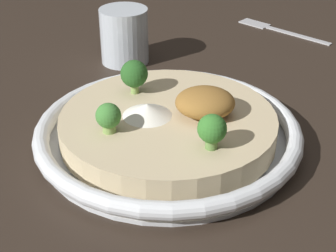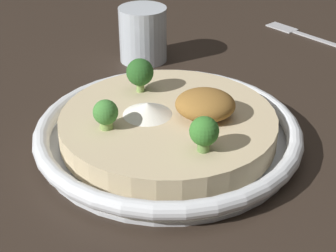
% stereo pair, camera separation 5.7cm
% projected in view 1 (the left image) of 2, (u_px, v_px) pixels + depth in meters
% --- Properties ---
extents(ground_plane, '(6.00, 6.00, 0.00)m').
position_uv_depth(ground_plane, '(168.00, 144.00, 0.58)').
color(ground_plane, '#2D231C').
extents(risotto_bowl, '(0.30, 0.30, 0.04)m').
position_uv_depth(risotto_bowl, '(168.00, 130.00, 0.57)').
color(risotto_bowl, silver).
rests_on(risotto_bowl, ground_plane).
extents(cheese_sprinkle, '(0.05, 0.05, 0.01)m').
position_uv_depth(cheese_sprinkle, '(147.00, 108.00, 0.56)').
color(cheese_sprinkle, white).
rests_on(cheese_sprinkle, risotto_bowl).
extents(crispy_onion_garnish, '(0.06, 0.06, 0.03)m').
position_uv_depth(crispy_onion_garnish, '(205.00, 101.00, 0.56)').
color(crispy_onion_garnish, olive).
rests_on(crispy_onion_garnish, risotto_bowl).
extents(broccoli_front_right, '(0.03, 0.03, 0.04)m').
position_uv_depth(broccoli_front_right, '(212.00, 130.00, 0.49)').
color(broccoli_front_right, '#668E47').
rests_on(broccoli_front_right, risotto_bowl).
extents(broccoli_left, '(0.03, 0.03, 0.03)m').
position_uv_depth(broccoli_left, '(108.00, 117.00, 0.52)').
color(broccoli_left, '#84A856').
rests_on(broccoli_left, risotto_bowl).
extents(broccoli_back, '(0.03, 0.03, 0.04)m').
position_uv_depth(broccoli_back, '(134.00, 74.00, 0.60)').
color(broccoli_back, '#84A856').
rests_on(broccoli_back, risotto_bowl).
extents(drinking_glass, '(0.07, 0.07, 0.08)m').
position_uv_depth(drinking_glass, '(124.00, 36.00, 0.76)').
color(drinking_glass, silver).
rests_on(drinking_glass, ground_plane).
extents(fork_utensil, '(0.14, 0.13, 0.00)m').
position_uv_depth(fork_utensil, '(274.00, 28.00, 0.90)').
color(fork_utensil, '#B7B7BC').
rests_on(fork_utensil, ground_plane).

